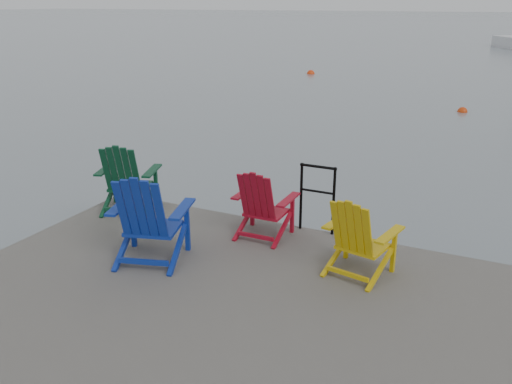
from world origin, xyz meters
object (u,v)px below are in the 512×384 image
at_px(chair_red, 262,203).
at_px(buoy_a, 462,112).
at_px(handrail, 317,192).
at_px(buoy_b, 311,74).
at_px(chair_green, 126,177).
at_px(chair_blue, 148,217).
at_px(chair_yellow, 359,236).

xyz_separation_m(chair_red, buoy_a, (1.17, 12.59, -0.96)).
xyz_separation_m(handrail, buoy_b, (-7.09, 19.05, -1.04)).
relative_size(handrail, chair_green, 0.89).
height_order(chair_blue, chair_red, chair_blue).
relative_size(handrail, buoy_a, 2.86).
distance_m(chair_blue, buoy_a, 13.95).
bearing_deg(buoy_a, handrail, -92.92).
height_order(chair_green, chair_red, chair_green).
distance_m(handrail, buoy_a, 12.18).
height_order(chair_yellow, buoy_a, chair_yellow).
height_order(handrail, chair_blue, chair_blue).
height_order(chair_green, chair_yellow, chair_green).
xyz_separation_m(chair_blue, buoy_b, (-5.66, 20.70, -1.05)).
height_order(chair_green, buoy_a, chair_green).
bearing_deg(chair_green, chair_blue, -62.56).
relative_size(buoy_a, buoy_b, 0.83).
bearing_deg(chair_blue, chair_green, 120.09).
bearing_deg(handrail, chair_blue, -130.98).
height_order(handrail, chair_yellow, chair_yellow).
distance_m(chair_green, buoy_b, 20.05).
distance_m(chair_blue, chair_red, 1.46).
bearing_deg(buoy_b, chair_green, -77.23).
distance_m(chair_yellow, buoy_a, 13.09).
distance_m(buoy_a, buoy_b, 10.37).
height_order(chair_red, buoy_a, chair_red).
distance_m(handrail, chair_yellow, 1.23).
distance_m(handrail, chair_red, 0.73).
distance_m(chair_red, chair_yellow, 1.43).
height_order(handrail, buoy_b, handrail).
relative_size(chair_green, buoy_a, 3.20).
bearing_deg(chair_yellow, chair_red, 172.32).
bearing_deg(handrail, buoy_b, 110.41).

